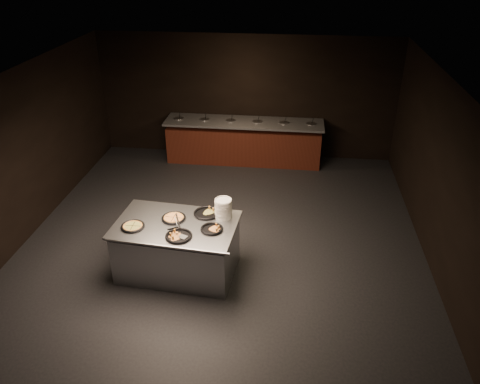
{
  "coord_description": "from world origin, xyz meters",
  "views": [
    {
      "loc": [
        1.12,
        -6.7,
        4.8
      ],
      "look_at": [
        0.29,
        0.3,
        0.93
      ],
      "focal_mm": 35.0,
      "sensor_mm": 36.0,
      "label": 1
    }
  ],
  "objects_px": {
    "serving_counter": "(178,249)",
    "pan_veggie_whole": "(133,226)",
    "plate_stack": "(223,209)",
    "pan_cheese_whole": "(174,218)"
  },
  "relations": [
    {
      "from": "serving_counter",
      "to": "pan_veggie_whole",
      "type": "height_order",
      "value": "pan_veggie_whole"
    },
    {
      "from": "plate_stack",
      "to": "pan_veggie_whole",
      "type": "distance_m",
      "value": 1.41
    },
    {
      "from": "serving_counter",
      "to": "pan_cheese_whole",
      "type": "height_order",
      "value": "pan_cheese_whole"
    },
    {
      "from": "plate_stack",
      "to": "pan_veggie_whole",
      "type": "height_order",
      "value": "plate_stack"
    },
    {
      "from": "pan_veggie_whole",
      "to": "pan_cheese_whole",
      "type": "distance_m",
      "value": 0.64
    },
    {
      "from": "serving_counter",
      "to": "pan_cheese_whole",
      "type": "relative_size",
      "value": 5.18
    },
    {
      "from": "plate_stack",
      "to": "pan_veggie_whole",
      "type": "bearing_deg",
      "value": -161.32
    },
    {
      "from": "serving_counter",
      "to": "plate_stack",
      "type": "xyz_separation_m",
      "value": [
        0.71,
        0.28,
        0.63
      ]
    },
    {
      "from": "plate_stack",
      "to": "pan_veggie_whole",
      "type": "xyz_separation_m",
      "value": [
        -1.33,
        -0.45,
        -0.14
      ]
    },
    {
      "from": "plate_stack",
      "to": "pan_cheese_whole",
      "type": "xyz_separation_m",
      "value": [
        -0.77,
        -0.14,
        -0.14
      ]
    }
  ]
}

